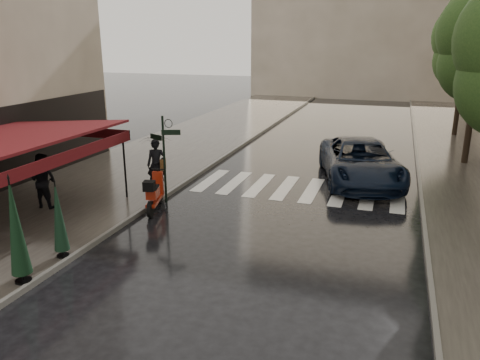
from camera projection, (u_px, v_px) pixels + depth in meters
The scene contains 13 objects.
ground at pixel (156, 239), 13.63m from camera, with size 120.00×120.00×0.00m, color black.
sidewalk_near at pixel (188, 143), 25.87m from camera, with size 6.00×60.00×0.12m, color #38332D.
curb_near at pixel (240, 147), 24.94m from camera, with size 0.12×60.00×0.16m, color #595651.
curb_far at pixel (417, 160), 22.23m from camera, with size 0.12×60.00×0.16m, color #595651.
crosswalk at pixel (298, 189), 18.17m from camera, with size 7.85×3.20×0.01m.
signpost at pixel (164, 152), 16.19m from camera, with size 1.17×0.29×3.10m.
tree_far at pixel (467, 41), 26.34m from camera, with size 3.80×3.80×8.16m.
pedestrian_with_umbrella at pixel (155, 145), 17.21m from camera, with size 1.42×1.44×2.60m.
pedestrian_terrace at pixel (43, 180), 15.66m from camera, with size 0.91×0.71×1.86m, color black.
scooter at pixel (154, 194), 15.74m from camera, with size 0.81×1.90×1.27m.
parked_car at pixel (360, 161), 18.91m from camera, with size 2.82×6.11×1.70m, color black.
parasol_front at pixel (15, 227), 10.60m from camera, with size 0.47×0.47×2.60m.
parasol_back at pixel (59, 216), 11.96m from camera, with size 0.39×0.39×2.09m.
Camera 1 is at (6.32, -11.11, 5.60)m, focal length 35.00 mm.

